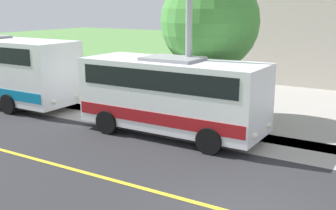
% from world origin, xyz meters
% --- Properties ---
extents(sidewalk, '(2.40, 100.00, 0.01)m').
position_xyz_m(sidewalk, '(-5.20, 0.00, 0.00)').
color(sidewalk, '#9E9991').
rests_on(sidewalk, ground).
extents(shuttle_bus_front, '(2.75, 7.00, 2.91)m').
position_xyz_m(shuttle_bus_front, '(-4.55, -4.71, 1.60)').
color(shuttle_bus_front, white).
rests_on(shuttle_bus_front, ground).
extents(street_light_pole, '(1.97, 0.24, 7.31)m').
position_xyz_m(street_light_pole, '(-4.87, -4.30, 4.06)').
color(street_light_pole, '#9E9EA3').
rests_on(street_light_pole, ground).
extents(tree_curbside, '(4.08, 4.08, 6.12)m').
position_xyz_m(tree_curbside, '(-7.40, -4.62, 4.07)').
color(tree_curbside, brown).
rests_on(tree_curbside, ground).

